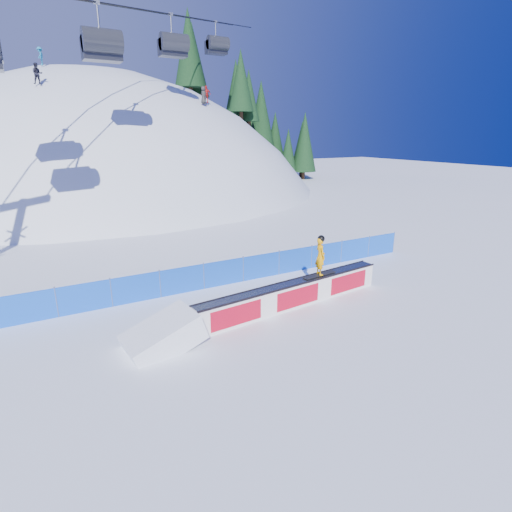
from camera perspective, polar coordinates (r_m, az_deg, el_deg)
ground at (r=15.07m, az=2.73°, el=-9.59°), size 160.00×160.00×0.00m
snow_hill at (r=59.31m, az=-19.64°, el=-8.62°), size 64.00×64.00×64.00m
treeline at (r=59.26m, az=1.19°, el=19.91°), size 20.18×12.67×19.47m
safety_fence at (r=18.50m, az=-4.59°, el=-2.41°), size 22.05×0.05×1.30m
chairlift at (r=41.91m, az=-13.66°, el=30.69°), size 40.80×41.70×22.00m
rail_box at (r=16.30m, az=5.40°, el=-5.47°), size 8.98×1.54×1.08m
snow_ramp at (r=13.92m, az=-13.03°, el=-12.47°), size 2.74×1.87×1.61m
snowboarder at (r=16.72m, az=9.17°, el=0.04°), size 1.67×0.65×1.72m
distant_skiers at (r=43.80m, az=-19.92°, el=22.92°), size 16.08×8.66×5.18m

